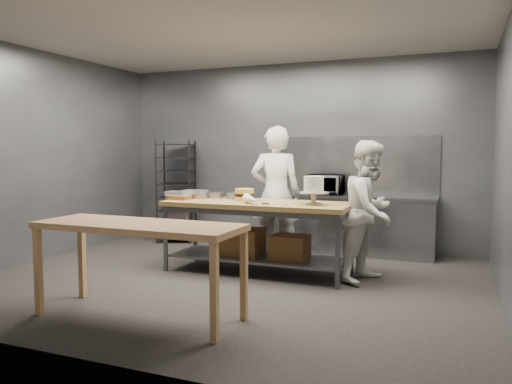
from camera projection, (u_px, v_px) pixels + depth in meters
ground at (228, 280)px, 6.07m from camera, size 6.00×6.00×0.00m
back_wall at (293, 155)px, 8.25m from camera, size 6.00×0.04×3.00m
work_table at (259, 229)px, 6.41m from camera, size 2.40×0.90×0.92m
near_counter at (138, 232)px, 4.68m from camera, size 2.00×0.70×0.90m
back_counter at (348, 224)px, 7.66m from camera, size 2.60×0.60×0.90m
splashback_panel at (353, 165)px, 7.86m from camera, size 2.60×0.02×0.90m
speed_rack at (176, 192)px, 8.69m from camera, size 0.79×0.82×1.75m
chef_behind at (276, 194)px, 7.06m from camera, size 0.80×0.64×1.92m
chef_right at (370, 211)px, 6.00m from camera, size 0.87×0.99×1.70m
microwave at (325, 184)px, 7.75m from camera, size 0.54×0.37×0.30m
frosted_cake_stand at (314, 187)px, 6.02m from camera, size 0.34×0.34×0.35m
layer_cake at (244, 195)px, 6.50m from camera, size 0.25×0.25×0.16m
cake_pans at (216, 196)px, 6.86m from camera, size 0.75×0.41×0.07m
piping_bag at (252, 200)px, 6.07m from camera, size 0.34×0.36×0.12m
offset_spatula at (272, 204)px, 6.05m from camera, size 0.36×0.02×0.02m
pastry_clamshells at (187, 195)px, 6.80m from camera, size 0.41×0.48×0.11m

